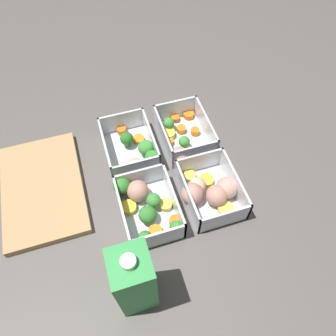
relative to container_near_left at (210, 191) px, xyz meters
The scene contains 7 objects.
ground_plane 0.12m from the container_near_left, 37.93° to the left, with size 4.00×4.00×0.00m, color #56514C.
container_near_left is the anchor object (origin of this frame).
container_near_right 0.17m from the container_near_left, ahead, with size 0.18×0.13×0.06m.
container_far_left 0.15m from the container_near_left, 86.28° to the left, with size 0.17×0.13×0.06m.
container_far_right 0.21m from the container_near_left, 38.92° to the left, with size 0.17×0.12×0.06m.
juice_carton 0.27m from the container_near_left, 127.30° to the left, with size 0.07×0.07×0.20m.
cutting_board 0.39m from the container_near_left, 69.97° to the left, with size 0.28×0.18×0.02m.
Camera 1 is at (-0.41, 0.13, 0.66)m, focal length 35.00 mm.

